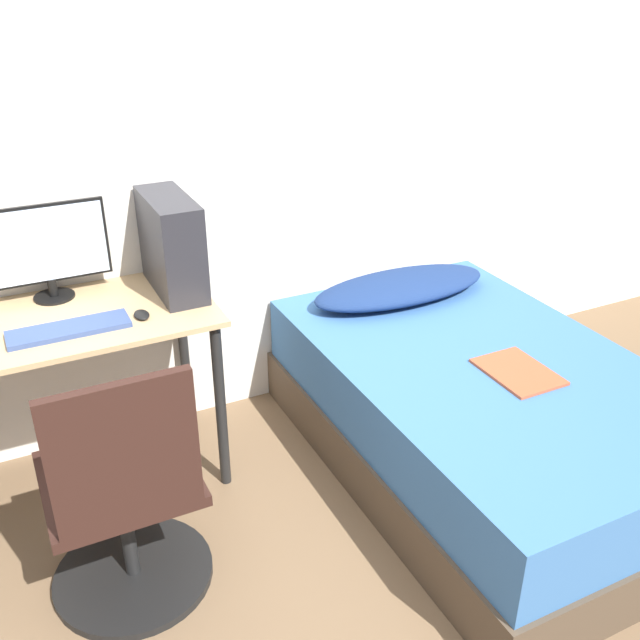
{
  "coord_description": "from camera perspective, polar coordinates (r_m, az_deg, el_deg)",
  "views": [
    {
      "loc": [
        -0.54,
        -1.55,
        1.99
      ],
      "look_at": [
        0.54,
        0.64,
        0.75
      ],
      "focal_mm": 40.0,
      "sensor_mm": 36.0,
      "label": 1
    }
  ],
  "objects": [
    {
      "name": "mouse",
      "position": [
        2.78,
        -14.08,
        0.41
      ],
      "size": [
        0.06,
        0.09,
        0.02
      ],
      "color": "black",
      "rests_on": "desk"
    },
    {
      "name": "desk",
      "position": [
        2.92,
        -19.37,
        -1.95
      ],
      "size": [
        1.11,
        0.61,
        0.78
      ],
      "color": "tan",
      "rests_on": "ground_plane"
    },
    {
      "name": "office_chair",
      "position": [
        2.53,
        -15.25,
        -14.48
      ],
      "size": [
        0.56,
        0.56,
        0.95
      ],
      "color": "black",
      "rests_on": "ground_plane"
    },
    {
      "name": "pc_tower",
      "position": [
        2.92,
        -11.8,
        5.94
      ],
      "size": [
        0.17,
        0.43,
        0.39
      ],
      "color": "#232328",
      "rests_on": "desk"
    },
    {
      "name": "monitor",
      "position": [
        2.98,
        -21.11,
        5.36
      ],
      "size": [
        0.48,
        0.16,
        0.39
      ],
      "color": "black",
      "rests_on": "desk"
    },
    {
      "name": "ground_plane",
      "position": [
        2.58,
        -4.97,
        -23.67
      ],
      "size": [
        14.0,
        14.0,
        0.0
      ],
      "primitive_type": "plane",
      "color": "brown"
    },
    {
      "name": "wall_back",
      "position": [
        3.06,
        -15.67,
        11.91
      ],
      "size": [
        8.0,
        0.05,
        2.5
      ],
      "color": "silver",
      "rests_on": "ground_plane"
    },
    {
      "name": "keyboard",
      "position": [
        2.75,
        -19.45,
        -0.69
      ],
      "size": [
        0.43,
        0.13,
        0.02
      ],
      "color": "#33477A",
      "rests_on": "desk"
    },
    {
      "name": "pillow",
      "position": [
        3.45,
        6.47,
        2.63
      ],
      "size": [
        0.91,
        0.36,
        0.11
      ],
      "color": "navy",
      "rests_on": "bed"
    },
    {
      "name": "magazine",
      "position": [
        2.93,
        15.57,
        -4.01
      ],
      "size": [
        0.24,
        0.32,
        0.01
      ],
      "color": "#B24C2D",
      "rests_on": "bed"
    },
    {
      "name": "bed",
      "position": [
        3.14,
        12.75,
        -7.35
      ],
      "size": [
        1.2,
        1.87,
        0.53
      ],
      "color": "#4C3D2D",
      "rests_on": "ground_plane"
    }
  ]
}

